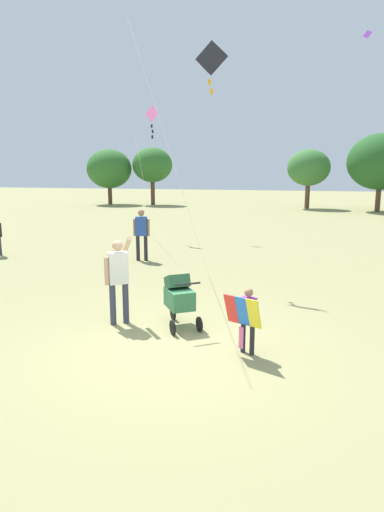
{
  "coord_description": "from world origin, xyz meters",
  "views": [
    {
      "loc": [
        2.06,
        -6.62,
        2.95
      ],
      "look_at": [
        -0.07,
        1.47,
        1.3
      ],
      "focal_mm": 30.52,
      "sensor_mm": 36.0,
      "label": 1
    }
  ],
  "objects_px": {
    "kite_adult_black": "(209,66)",
    "stroller": "(179,296)",
    "child_with_butterfly_kite": "(247,315)",
    "kite_orange_delta": "(151,121)",
    "person_red_shirt": "(141,231)",
    "person_adult_flyer": "(118,274)"
  },
  "relations": [
    {
      "from": "person_red_shirt",
      "to": "kite_adult_black",
      "type": "bearing_deg",
      "value": -34.66
    },
    {
      "from": "person_adult_flyer",
      "to": "kite_adult_black",
      "type": "bearing_deg",
      "value": 77.59
    },
    {
      "from": "child_with_butterfly_kite",
      "to": "kite_orange_delta",
      "type": "xyz_separation_m",
      "value": [
        -5.63,
        11.2,
        4.32
      ]
    },
    {
      "from": "stroller",
      "to": "kite_adult_black",
      "type": "relative_size",
      "value": 0.17
    },
    {
      "from": "child_with_butterfly_kite",
      "to": "stroller",
      "type": "xyz_separation_m",
      "value": [
        -1.43,
        0.97,
        -0.06
      ]
    },
    {
      "from": "stroller",
      "to": "person_red_shirt",
      "type": "relative_size",
      "value": 0.62
    },
    {
      "from": "kite_adult_black",
      "to": "kite_orange_delta",
      "type": "relative_size",
      "value": 1.1
    },
    {
      "from": "child_with_butterfly_kite",
      "to": "kite_adult_black",
      "type": "xyz_separation_m",
      "value": [
        -1.72,
        4.79,
        4.88
      ]
    },
    {
      "from": "kite_adult_black",
      "to": "person_red_shirt",
      "type": "relative_size",
      "value": 3.68
    },
    {
      "from": "kite_adult_black",
      "to": "stroller",
      "type": "bearing_deg",
      "value": -85.6
    },
    {
      "from": "person_adult_flyer",
      "to": "person_red_shirt",
      "type": "bearing_deg",
      "value": 107.02
    },
    {
      "from": "kite_adult_black",
      "to": "kite_orange_delta",
      "type": "distance_m",
      "value": 7.53
    },
    {
      "from": "kite_adult_black",
      "to": "child_with_butterfly_kite",
      "type": "bearing_deg",
      "value": -70.24
    },
    {
      "from": "kite_adult_black",
      "to": "kite_orange_delta",
      "type": "bearing_deg",
      "value": 121.36
    },
    {
      "from": "kite_adult_black",
      "to": "person_red_shirt",
      "type": "xyz_separation_m",
      "value": [
        -2.66,
        1.84,
        -4.55
      ]
    },
    {
      "from": "kite_adult_black",
      "to": "person_red_shirt",
      "type": "distance_m",
      "value": 5.58
    },
    {
      "from": "stroller",
      "to": "person_red_shirt",
      "type": "bearing_deg",
      "value": 117.52
    },
    {
      "from": "child_with_butterfly_kite",
      "to": "person_red_shirt",
      "type": "height_order",
      "value": "person_red_shirt"
    },
    {
      "from": "kite_adult_black",
      "to": "person_red_shirt",
      "type": "bearing_deg",
      "value": 145.34
    },
    {
      "from": "kite_orange_delta",
      "to": "person_red_shirt",
      "type": "xyz_separation_m",
      "value": [
        1.25,
        -4.57,
        -3.99
      ]
    },
    {
      "from": "person_red_shirt",
      "to": "stroller",
      "type": "bearing_deg",
      "value": -62.48
    },
    {
      "from": "stroller",
      "to": "kite_orange_delta",
      "type": "bearing_deg",
      "value": 112.31
    }
  ]
}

